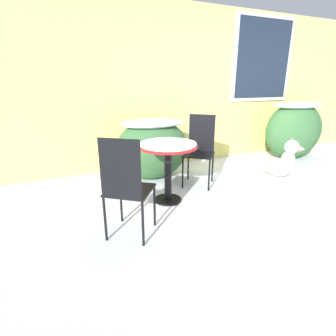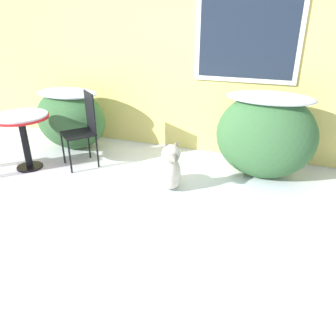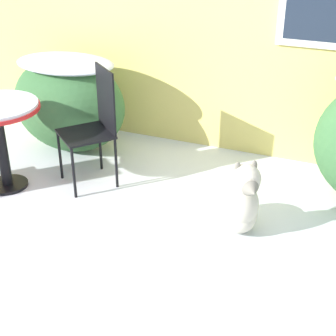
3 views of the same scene
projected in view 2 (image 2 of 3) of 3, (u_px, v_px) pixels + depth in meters
name	position (u px, v px, depth m)	size (l,w,h in m)	color
ground_plane	(101.00, 216.00, 3.49)	(16.00, 16.00, 0.00)	silver
house_wall	(176.00, 57.00, 4.74)	(8.00, 0.10, 2.71)	#E5D16B
shrub_left	(70.00, 117.00, 5.09)	(1.15, 0.76, 0.93)	#386638
shrub_middle	(266.00, 134.00, 4.10)	(1.25, 0.75, 1.10)	#386638
patio_table	(22.00, 125.00, 4.33)	(0.72, 0.72, 0.76)	black
patio_chair_near_table	(83.00, 127.00, 4.48)	(0.58, 0.58, 1.02)	black
dog	(169.00, 171.00, 3.93)	(0.50, 0.59, 0.64)	beige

